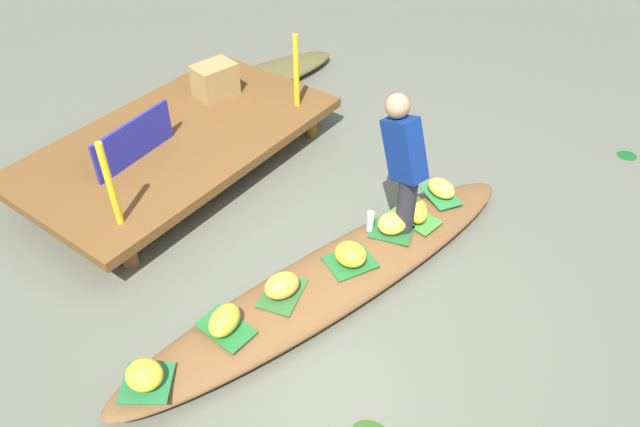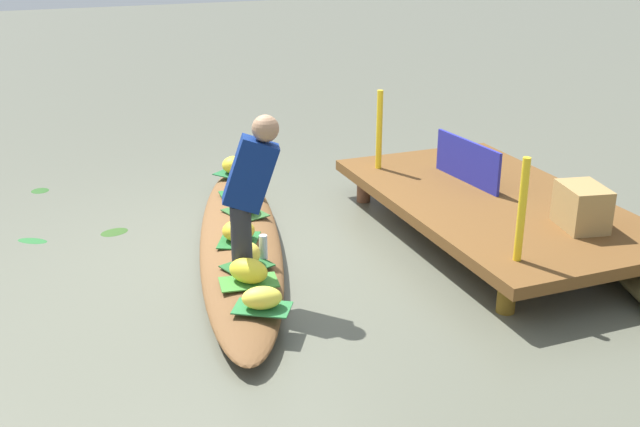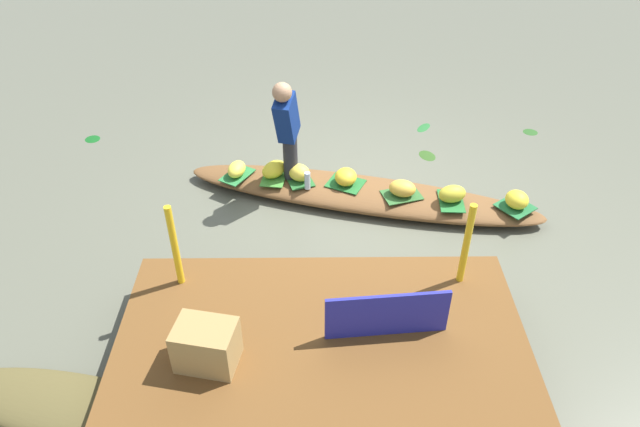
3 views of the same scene
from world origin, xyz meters
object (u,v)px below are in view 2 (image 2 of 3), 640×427
(produce_crate, at_px, (582,207))
(banana_bunch_1, at_px, (262,298))
(banana_bunch_3, at_px, (234,165))
(water_bottle, at_px, (263,247))
(banana_bunch_2, at_px, (247,255))
(banana_bunch_5, at_px, (248,271))
(banana_bunch_4, at_px, (245,204))
(banana_bunch_6, at_px, (238,231))
(vendor_boat, at_px, (240,243))
(vendor_person, at_px, (250,186))
(market_banner, at_px, (467,161))
(banana_bunch_0, at_px, (241,185))

(produce_crate, bearing_deg, banana_bunch_1, -88.22)
(banana_bunch_3, distance_m, water_bottle, 2.22)
(banana_bunch_1, bearing_deg, banana_bunch_2, 172.06)
(banana_bunch_5, height_order, produce_crate, produce_crate)
(banana_bunch_3, relative_size, produce_crate, 0.58)
(banana_bunch_2, bearing_deg, banana_bunch_4, 164.45)
(banana_bunch_1, bearing_deg, banana_bunch_6, 171.69)
(banana_bunch_1, xyz_separation_m, water_bottle, (-0.80, 0.26, 0.02))
(vendor_boat, distance_m, banana_bunch_1, 1.42)
(banana_bunch_6, bearing_deg, produce_crate, 66.27)
(banana_bunch_3, bearing_deg, banana_bunch_4, -10.74)
(banana_bunch_1, xyz_separation_m, vendor_person, (-0.59, 0.11, 0.62))
(vendor_boat, xyz_separation_m, market_banner, (-0.04, 2.27, 0.48))
(banana_bunch_1, height_order, water_bottle, water_bottle)
(banana_bunch_2, bearing_deg, banana_bunch_1, -7.94)
(banana_bunch_1, distance_m, banana_bunch_4, 1.87)
(vendor_boat, xyz_separation_m, water_bottle, (0.59, 0.03, 0.20))
(banana_bunch_4, height_order, produce_crate, produce_crate)
(banana_bunch_0, distance_m, market_banner, 2.20)
(banana_bunch_1, distance_m, banana_bunch_2, 0.71)
(banana_bunch_2, height_order, market_banner, market_banner)
(banana_bunch_6, height_order, produce_crate, produce_crate)
(banana_bunch_6, bearing_deg, banana_bunch_3, 165.66)
(water_bottle, bearing_deg, banana_bunch_1, -18.21)
(vendor_person, bearing_deg, water_bottle, 144.09)
(vendor_boat, bearing_deg, produce_crate, 77.04)
(banana_bunch_0, relative_size, water_bottle, 1.47)
(banana_bunch_1, relative_size, banana_bunch_6, 1.03)
(vendor_boat, xyz_separation_m, banana_bunch_2, (0.68, -0.13, 0.20))
(banana_bunch_3, relative_size, water_bottle, 1.27)
(banana_bunch_3, bearing_deg, banana_bunch_1, -11.90)
(vendor_boat, bearing_deg, market_banner, 105.25)
(banana_bunch_2, xyz_separation_m, banana_bunch_5, (0.28, -0.07, -0.00))
(banana_bunch_1, height_order, banana_bunch_6, banana_bunch_6)
(banana_bunch_0, bearing_deg, banana_bunch_6, -17.22)
(banana_bunch_2, relative_size, market_banner, 0.27)
(banana_bunch_0, distance_m, water_bottle, 1.56)
(banana_bunch_0, distance_m, banana_bunch_3, 0.67)
(banana_bunch_4, bearing_deg, produce_crate, 53.64)
(banana_bunch_2, distance_m, water_bottle, 0.19)
(vendor_boat, bearing_deg, banana_bunch_0, 177.22)
(banana_bunch_1, distance_m, market_banner, 2.90)
(banana_bunch_3, bearing_deg, banana_bunch_6, -14.34)
(vendor_boat, relative_size, water_bottle, 19.86)
(banana_bunch_5, bearing_deg, banana_bunch_1, -3.86)
(water_bottle, bearing_deg, banana_bunch_0, 170.38)
(banana_bunch_1, height_order, market_banner, market_banner)
(water_bottle, distance_m, market_banner, 2.35)
(banana_bunch_4, xyz_separation_m, vendor_person, (1.23, -0.30, 0.61))
(banana_bunch_0, height_order, banana_bunch_5, banana_bunch_5)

